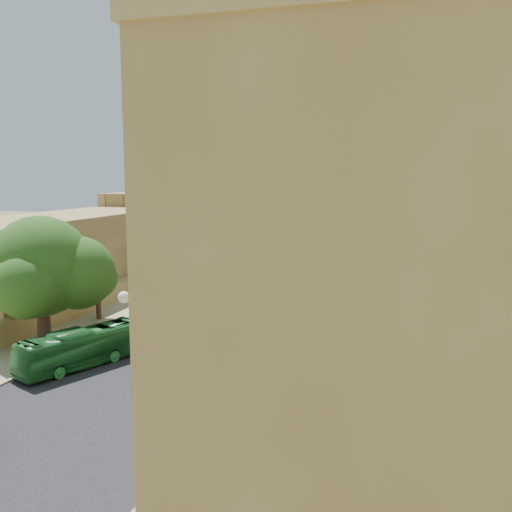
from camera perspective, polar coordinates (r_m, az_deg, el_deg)
The scene contains 35 objects.
ground at distance 36.72m, azimuth -12.05°, elevation -11.81°, with size 260.00×260.00×0.00m, color brown.
road_surface at distance 63.68m, azimuth 1.04°, elevation -3.07°, with size 14.00×140.00×0.01m, color black.
sidewalk_east at distance 61.84m, azimuth 9.56°, elevation -3.52°, with size 5.00×140.00×0.01m, color #988863.
sidewalk_west at distance 66.83m, azimuth -6.83°, elevation -2.59°, with size 5.00×140.00×0.01m, color #988863.
kerb_east at distance 62.18m, azimuth 7.27°, elevation -3.36°, with size 0.25×140.00×0.12m, color #988863.
kerb_west at distance 65.88m, azimuth -4.84°, elevation -2.67°, with size 0.25×140.00×0.12m, color #988863.
townhouse_a at distance 27.80m, azimuth 14.43°, elevation -4.63°, with size 9.00×14.00×16.40m.
townhouse_b at distance 41.69m, azimuth 15.22°, elevation -1.47°, with size 9.00×14.00×14.90m.
townhouse_c at distance 55.40m, azimuth 15.71°, elevation 2.15°, with size 9.00×14.00×17.40m.
townhouse_d at distance 69.41m, azimuth 15.92°, elevation 2.69°, with size 9.00×14.00×15.90m.
corner_block at distance 14.36m, azimuth 14.50°, elevation -10.54°, with size 9.20×10.20×15.70m.
west_wall at distance 59.25m, azimuth -13.39°, elevation -3.26°, with size 1.00×40.00×1.80m, color #A28449.
west_building_low at distance 60.02m, azimuth -19.00°, elevation -0.15°, with size 10.00×28.00×8.40m, color olive.
west_building_mid at distance 82.27m, azimuth -8.43°, elevation 2.92°, with size 10.00×22.00×10.00m, color tan.
church at distance 110.08m, azimuth 7.98°, elevation 6.60°, with size 28.00×22.50×36.30m.
ficus_tree at distance 43.63m, azimuth -20.62°, elevation -1.30°, with size 9.55×8.79×9.55m.
street_tree_a at distance 50.77m, azimuth -15.57°, elevation -2.22°, with size 3.43×3.43×5.27m.
street_tree_b at distance 61.14m, azimuth -9.56°, elevation -0.60°, with size 3.13×3.13×4.81m.
street_tree_c at distance 71.98m, azimuth -5.33°, elevation 0.80°, with size 3.13×3.13×4.81m.
street_tree_d at distance 83.17m, azimuth -2.22°, elevation 1.61°, with size 2.83×2.83×4.35m.
streetlamp at distance 21.57m, azimuth -9.72°, elevation -11.59°, with size 2.11×0.44×8.22m.
red_truck at distance 45.46m, azimuth -4.81°, elevation -5.64°, with size 2.64×6.30×3.63m.
olive_pickup at distance 54.22m, azimuth 2.60°, elevation -4.19°, with size 3.13×4.46×1.69m.
bus_green_north at distance 39.27m, azimuth -16.91°, elevation -8.74°, with size 2.11×9.00×2.51m, color #1F672B.
bus_red_east at distance 47.94m, azimuth 3.79°, elevation -5.08°, with size 2.44×10.44×2.91m, color red.
bus_cream_east at distance 58.54m, azimuth 6.22°, elevation -2.82°, with size 2.18×9.34×2.60m, color beige.
car_blue_a at distance 54.10m, azimuth -5.96°, elevation -4.51°, with size 1.39×3.44×1.17m, color #344F9D.
car_white_a at distance 66.63m, azimuth -1.36°, elevation -2.08°, with size 1.18×3.40×1.12m, color beige.
car_cream at distance 57.07m, azimuth 0.21°, elevation -3.78°, with size 2.00×4.34×1.21m, color beige.
car_dkblue at distance 72.99m, azimuth -0.65°, elevation -1.17°, with size 1.56×3.83×1.11m, color #12214B.
car_white_b at distance 69.97m, azimuth 4.99°, elevation -1.59°, with size 1.38×3.43×1.17m, color silver.
car_blue_b at distance 93.78m, azimuth 5.37°, elevation 0.93°, with size 1.33×3.81×1.26m, color #4A65B6.
pedestrian_a at distance 41.99m, azimuth 8.07°, elevation -7.84°, with size 0.66×0.43×1.81m, color #2C2A2E.
pedestrian_b at distance 27.08m, azimuth 2.63°, elevation -17.25°, with size 0.80×0.63×1.66m, color #312825.
pedestrian_c at distance 47.16m, azimuth 8.55°, elevation -5.97°, with size 1.15×0.48×1.96m, color #3B3B3E.
Camera 1 is at (16.91, -30.12, 12.47)m, focal length 40.00 mm.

